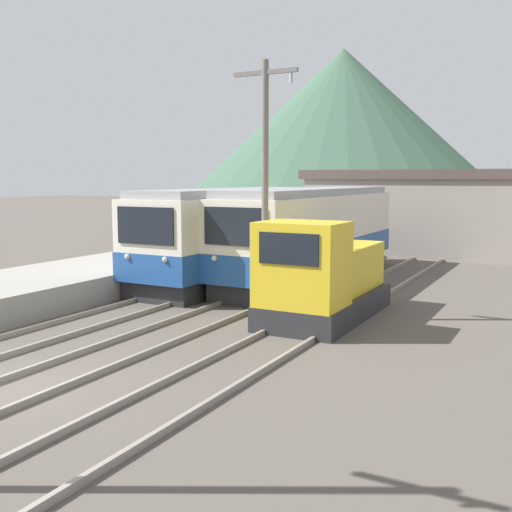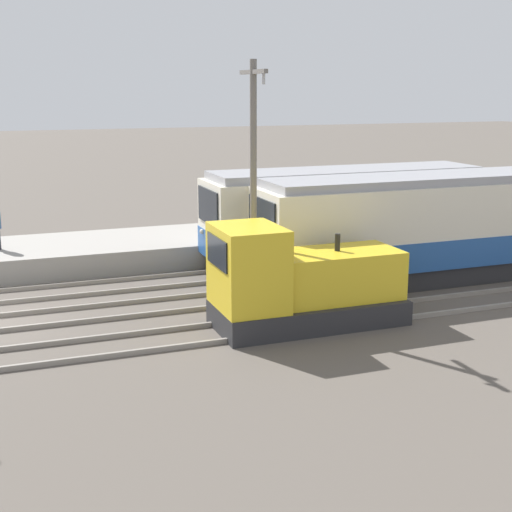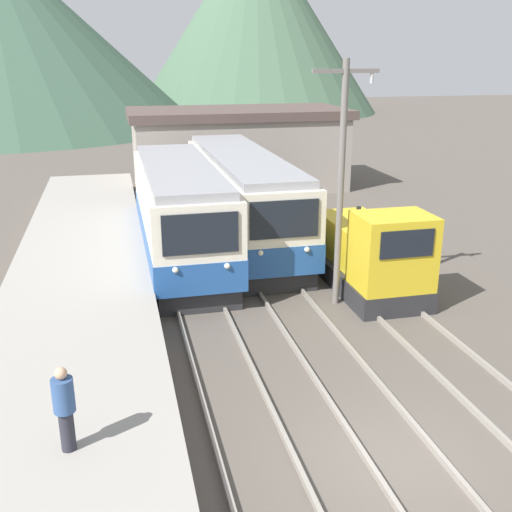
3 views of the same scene
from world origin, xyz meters
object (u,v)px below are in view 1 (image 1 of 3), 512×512
at_px(catenary_mast_mid, 265,182).
at_px(shunting_locomotive, 323,279).
at_px(commuter_train_left, 230,239).
at_px(commuter_train_center, 312,238).

bearing_deg(catenary_mast_mid, shunting_locomotive, 29.38).
distance_m(shunting_locomotive, catenary_mast_mid, 3.32).
distance_m(commuter_train_left, shunting_locomotive, 7.34).
distance_m(commuter_train_left, catenary_mast_mid, 7.22).
bearing_deg(commuter_train_center, shunting_locomotive, -64.66).
bearing_deg(commuter_train_left, commuter_train_center, 33.64).
bearing_deg(shunting_locomotive, catenary_mast_mid, -150.62).
relative_size(commuter_train_left, catenary_mast_mid, 1.47).
height_order(shunting_locomotive, catenary_mast_mid, catenary_mast_mid).
relative_size(commuter_train_left, commuter_train_center, 0.86).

